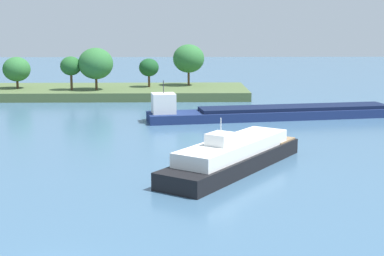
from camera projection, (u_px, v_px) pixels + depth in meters
name	position (u px, v px, depth m)	size (l,w,h in m)	color
treeline_island	(35.00, 82.00, 106.69)	(79.06, 17.92, 9.76)	#4C6038
white_riverboat	(234.00, 156.00, 53.57)	(15.05, 18.84, 5.34)	black
cargo_barge	(279.00, 112.00, 82.22)	(40.43, 11.81, 5.86)	navy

